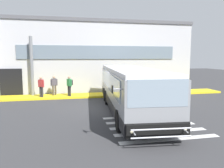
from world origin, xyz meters
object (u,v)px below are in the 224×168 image
passenger_near_column (41,86)px  passenger_at_curb_edge (70,85)px  bus_main_foreground (130,90)px  entry_support_column (32,66)px  passenger_by_doorway (54,84)px

passenger_near_column → passenger_at_curb_edge: (2.25, 0.05, 0.03)m
bus_main_foreground → passenger_at_curb_edge: bearing=122.6°
entry_support_column → passenger_at_curb_edge: (3.05, -1.03, -1.51)m
entry_support_column → passenger_near_column: (0.80, -1.07, -1.54)m
passenger_near_column → passenger_at_curb_edge: same height
passenger_near_column → passenger_at_curb_edge: 2.25m
entry_support_column → passenger_by_doorway: bearing=-12.4°
bus_main_foreground → passenger_at_curb_edge: 6.55m
passenger_by_doorway → passenger_near_column: bearing=-145.4°
entry_support_column → bus_main_foreground: size_ratio=0.43×
entry_support_column → passenger_at_curb_edge: bearing=-18.6°
entry_support_column → passenger_by_doorway: 2.39m
bus_main_foreground → passenger_near_column: size_ratio=6.85×
bus_main_foreground → passenger_near_column: (-5.78, 5.47, -0.25)m
passenger_near_column → passenger_at_curb_edge: bearing=1.2°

